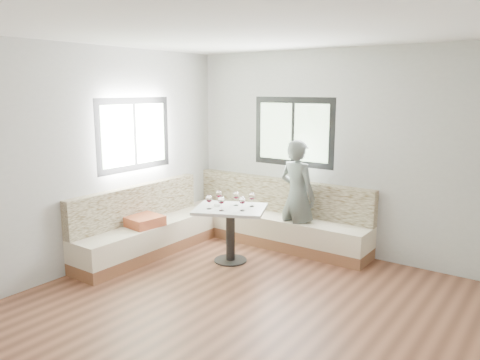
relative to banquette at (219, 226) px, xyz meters
name	(u,v)px	position (x,y,z in m)	size (l,w,h in m)	color
room	(243,181)	(1.51, -1.55, 1.08)	(5.01, 5.01, 2.81)	brown
banquette	(219,226)	(0.00, 0.00, 0.00)	(2.90, 2.80, 0.95)	brown
table	(230,221)	(0.45, -0.33, 0.22)	(1.10, 1.00, 0.74)	black
person	(297,196)	(0.96, 0.54, 0.46)	(0.58, 0.38, 1.59)	#505853
olive_ramekin	(217,205)	(0.27, -0.38, 0.42)	(0.09, 0.09, 0.04)	white
wine_glass_a	(209,199)	(0.27, -0.55, 0.54)	(0.08, 0.08, 0.19)	white
wine_glass_b	(221,201)	(0.45, -0.53, 0.54)	(0.08, 0.08, 0.19)	white
wine_glass_c	(242,201)	(0.66, -0.37, 0.54)	(0.08, 0.08, 0.19)	white
wine_glass_d	(236,196)	(0.44, -0.20, 0.54)	(0.08, 0.08, 0.19)	white
wine_glass_e	(252,197)	(0.64, -0.12, 0.54)	(0.08, 0.08, 0.19)	white
wine_glass_f	(219,194)	(0.20, -0.26, 0.54)	(0.08, 0.08, 0.19)	white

